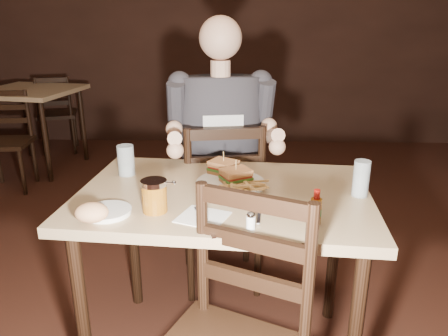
{
  "coord_description": "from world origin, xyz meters",
  "views": [
    {
      "loc": [
        0.13,
        -1.5,
        1.42
      ],
      "look_at": [
        0.08,
        0.12,
        0.85
      ],
      "focal_mm": 35.0,
      "sensor_mm": 36.0,
      "label": 1
    }
  ],
  "objects_px": {
    "bg_table": "(31,98)",
    "bg_chair_near": "(6,143)",
    "main_table": "(224,212)",
    "glass_left": "(126,160)",
    "bg_chair_far": "(57,114)",
    "syrup_dispenser": "(154,196)",
    "diner": "(222,117)",
    "hot_sauce": "(316,207)",
    "chair_far": "(221,203)",
    "glass_right": "(361,179)",
    "dinner_plate": "(231,184)",
    "side_plate": "(108,212)"
  },
  "relations": [
    {
      "from": "bg_table",
      "to": "bg_chair_near",
      "type": "height_order",
      "value": "bg_chair_near"
    },
    {
      "from": "main_table",
      "to": "glass_left",
      "type": "relative_size",
      "value": 9.13
    },
    {
      "from": "main_table",
      "to": "bg_table",
      "type": "bearing_deg",
      "value": 127.76
    },
    {
      "from": "bg_chair_far",
      "to": "syrup_dispenser",
      "type": "xyz_separation_m",
      "value": [
        1.65,
        -3.17,
        0.42
      ]
    },
    {
      "from": "diner",
      "to": "syrup_dispenser",
      "type": "xyz_separation_m",
      "value": [
        -0.21,
        -0.7,
        -0.12
      ]
    },
    {
      "from": "main_table",
      "to": "bg_chair_far",
      "type": "height_order",
      "value": "bg_chair_far"
    },
    {
      "from": "diner",
      "to": "syrup_dispenser",
      "type": "relative_size",
      "value": 8.09
    },
    {
      "from": "hot_sauce",
      "to": "bg_chair_far",
      "type": "bearing_deg",
      "value": 124.03
    },
    {
      "from": "main_table",
      "to": "chair_far",
      "type": "distance_m",
      "value": 0.6
    },
    {
      "from": "chair_far",
      "to": "syrup_dispenser",
      "type": "distance_m",
      "value": 0.86
    },
    {
      "from": "bg_chair_far",
      "to": "diner",
      "type": "xyz_separation_m",
      "value": [
        1.86,
        -2.46,
        0.54
      ]
    },
    {
      "from": "chair_far",
      "to": "bg_chair_near",
      "type": "bearing_deg",
      "value": -44.07
    },
    {
      "from": "main_table",
      "to": "diner",
      "type": "xyz_separation_m",
      "value": [
        -0.03,
        0.52,
        0.27
      ]
    },
    {
      "from": "hot_sauce",
      "to": "glass_right",
      "type": "bearing_deg",
      "value": 49.25
    },
    {
      "from": "bg_table",
      "to": "main_table",
      "type": "bearing_deg",
      "value": -52.24
    },
    {
      "from": "bg_chair_near",
      "to": "hot_sauce",
      "type": "distance_m",
      "value": 3.1
    },
    {
      "from": "dinner_plate",
      "to": "syrup_dispenser",
      "type": "xyz_separation_m",
      "value": [
        -0.26,
        -0.24,
        0.05
      ]
    },
    {
      "from": "side_plate",
      "to": "bg_table",
      "type": "bearing_deg",
      "value": 119.37
    },
    {
      "from": "bg_chair_far",
      "to": "glass_right",
      "type": "xyz_separation_m",
      "value": [
        2.4,
        -3.0,
        0.43
      ]
    },
    {
      "from": "diner",
      "to": "bg_table",
      "type": "bearing_deg",
      "value": 125.5
    },
    {
      "from": "chair_far",
      "to": "syrup_dispenser",
      "type": "height_order",
      "value": "chair_far"
    },
    {
      "from": "bg_table",
      "to": "syrup_dispenser",
      "type": "relative_size",
      "value": 8.01
    },
    {
      "from": "chair_far",
      "to": "glass_right",
      "type": "bearing_deg",
      "value": 124.6
    },
    {
      "from": "glass_right",
      "to": "diner",
      "type": "bearing_deg",
      "value": 135.27
    },
    {
      "from": "bg_chair_far",
      "to": "hot_sauce",
      "type": "height_order",
      "value": "hot_sauce"
    },
    {
      "from": "bg_table",
      "to": "glass_right",
      "type": "relative_size",
      "value": 6.67
    },
    {
      "from": "diner",
      "to": "glass_left",
      "type": "height_order",
      "value": "diner"
    },
    {
      "from": "glass_right",
      "to": "hot_sauce",
      "type": "relative_size",
      "value": 1.16
    },
    {
      "from": "dinner_plate",
      "to": "glass_right",
      "type": "xyz_separation_m",
      "value": [
        0.49,
        -0.08,
        0.06
      ]
    },
    {
      "from": "bg_chair_far",
      "to": "bg_chair_near",
      "type": "relative_size",
      "value": 1.0
    },
    {
      "from": "diner",
      "to": "chair_far",
      "type": "bearing_deg",
      "value": 90.0
    },
    {
      "from": "syrup_dispenser",
      "to": "side_plate",
      "type": "xyz_separation_m",
      "value": [
        -0.16,
        -0.03,
        -0.05
      ]
    },
    {
      "from": "bg_chair_far",
      "to": "bg_chair_near",
      "type": "height_order",
      "value": "bg_chair_far"
    },
    {
      "from": "dinner_plate",
      "to": "bg_chair_far",
      "type": "bearing_deg",
      "value": 123.14
    },
    {
      "from": "bg_chair_far",
      "to": "syrup_dispenser",
      "type": "bearing_deg",
      "value": 100.78
    },
    {
      "from": "diner",
      "to": "glass_left",
      "type": "bearing_deg",
      "value": -148.12
    },
    {
      "from": "diner",
      "to": "side_plate",
      "type": "xyz_separation_m",
      "value": [
        -0.37,
        -0.73,
        -0.18
      ]
    },
    {
      "from": "main_table",
      "to": "bg_table",
      "type": "distance_m",
      "value": 3.07
    },
    {
      "from": "bg_chair_far",
      "to": "dinner_plate",
      "type": "distance_m",
      "value": 3.51
    },
    {
      "from": "diner",
      "to": "hot_sauce",
      "type": "xyz_separation_m",
      "value": [
        0.34,
        -0.78,
        -0.12
      ]
    },
    {
      "from": "main_table",
      "to": "glass_left",
      "type": "xyz_separation_m",
      "value": [
        -0.42,
        0.18,
        0.15
      ]
    },
    {
      "from": "bg_chair_far",
      "to": "glass_right",
      "type": "height_order",
      "value": "glass_right"
    },
    {
      "from": "bg_chair_near",
      "to": "side_plate",
      "type": "relative_size",
      "value": 5.19
    },
    {
      "from": "side_plate",
      "to": "bg_chair_near",
      "type": "bearing_deg",
      "value": 125.4
    },
    {
      "from": "bg_chair_far",
      "to": "syrup_dispenser",
      "type": "relative_size",
      "value": 7.11
    },
    {
      "from": "bg_table",
      "to": "side_plate",
      "type": "relative_size",
      "value": 5.88
    },
    {
      "from": "bg_table",
      "to": "glass_right",
      "type": "xyz_separation_m",
      "value": [
        2.4,
        -2.45,
        0.16
      ]
    },
    {
      "from": "bg_table",
      "to": "syrup_dispenser",
      "type": "xyz_separation_m",
      "value": [
        1.65,
        -2.62,
        0.15
      ]
    },
    {
      "from": "diner",
      "to": "dinner_plate",
      "type": "bearing_deg",
      "value": -92.1
    },
    {
      "from": "bg_table",
      "to": "side_plate",
      "type": "bearing_deg",
      "value": -60.63
    }
  ]
}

